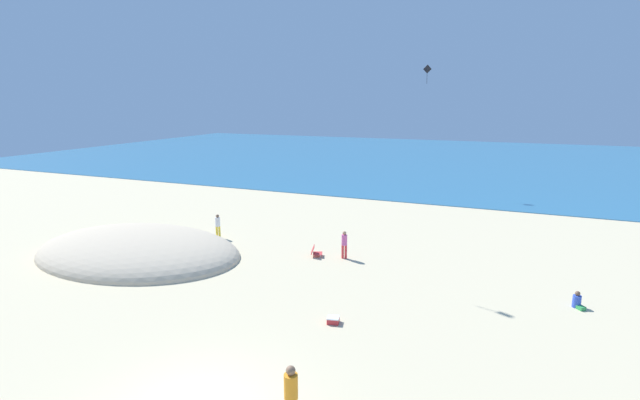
{
  "coord_description": "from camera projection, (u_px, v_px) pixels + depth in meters",
  "views": [
    {
      "loc": [
        7.34,
        -8.72,
        8.16
      ],
      "look_at": [
        0.0,
        8.96,
        4.0
      ],
      "focal_mm": 26.09,
      "sensor_mm": 36.0,
      "label": 1
    }
  ],
  "objects": [
    {
      "name": "person_1",
      "position": [
        577.0,
        302.0,
        18.56
      ],
      "size": [
        0.56,
        0.6,
        0.68
      ],
      "rotation": [
        0.0,
        0.0,
        5.39
      ],
      "color": "blue",
      "rests_on": "ground_plane"
    },
    {
      "name": "cooler_box",
      "position": [
        333.0,
        320.0,
        17.29
      ],
      "size": [
        0.52,
        0.5,
        0.24
      ],
      "rotation": [
        0.0,
        0.0,
        3.36
      ],
      "color": "red",
      "rests_on": "ground_plane"
    },
    {
      "name": "ground_plane",
      "position": [
        329.0,
        280.0,
        21.38
      ],
      "size": [
        120.0,
        120.0,
        0.0
      ],
      "primitive_type": "plane",
      "color": "beige"
    },
    {
      "name": "person_2",
      "position": [
        291.0,
        393.0,
        11.53
      ],
      "size": [
        0.41,
        0.41,
        1.77
      ],
      "rotation": [
        0.0,
        0.0,
        6.09
      ],
      "color": "yellow",
      "rests_on": "ground_plane"
    },
    {
      "name": "kite_black",
      "position": [
        427.0,
        70.0,
        40.37
      ],
      "size": [
        0.7,
        0.36,
        1.63
      ],
      "rotation": [
        0.0,
        0.0,
        3.46
      ],
      "color": "black"
    },
    {
      "name": "beach_chair_near_camera",
      "position": [
        315.0,
        252.0,
        24.6
      ],
      "size": [
        0.77,
        0.75,
        0.58
      ],
      "rotation": [
        0.0,
        0.0,
        0.39
      ],
      "color": "#D13D3D",
      "rests_on": "ground_plane"
    },
    {
      "name": "dune_mound",
      "position": [
        138.0,
        254.0,
        25.02
      ],
      "size": [
        11.78,
        8.25,
        2.56
      ],
      "primitive_type": "ellipsoid",
      "color": "beige",
      "rests_on": "ground_plane"
    },
    {
      "name": "ocean_water",
      "position": [
        454.0,
        159.0,
        64.4
      ],
      "size": [
        120.0,
        60.0,
        0.05
      ],
      "primitive_type": "cube",
      "color": "teal",
      "rests_on": "ground_plane"
    },
    {
      "name": "person_0",
      "position": [
        218.0,
        224.0,
        27.81
      ],
      "size": [
        0.35,
        0.35,
        1.45
      ],
      "rotation": [
        0.0,
        0.0,
        4.96
      ],
      "color": "yellow",
      "rests_on": "ground_plane"
    },
    {
      "name": "person_3",
      "position": [
        344.0,
        243.0,
        24.16
      ],
      "size": [
        0.34,
        0.34,
        1.48
      ],
      "rotation": [
        0.0,
        0.0,
        4.87
      ],
      "color": "red",
      "rests_on": "ground_plane"
    }
  ]
}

